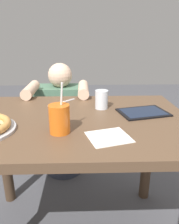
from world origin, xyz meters
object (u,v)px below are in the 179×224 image
tablet (143,112)px  diner_seated (62,127)px  water_cup_clear (102,99)px  fork (61,103)px  drink_cup_colored (59,119)px

tablet → diner_seated: (-0.48, 0.60, -0.34)m
water_cup_clear → diner_seated: 0.70m
diner_seated → tablet: bearing=-51.2°
fork → diner_seated: (-0.04, 0.41, -0.34)m
fork → tablet: bearing=-22.7°
fork → tablet: size_ratio=0.58×
drink_cup_colored → tablet: (0.41, 0.22, -0.06)m
drink_cup_colored → diner_seated: size_ratio=0.23×
fork → diner_seated: diner_seated is taller
water_cup_clear → diner_seated: size_ratio=0.11×
water_cup_clear → fork: (-0.23, 0.10, -0.05)m
diner_seated → drink_cup_colored: bearing=-84.7°
tablet → diner_seated: 0.84m
water_cup_clear → fork: 0.26m
tablet → diner_seated: diner_seated is taller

